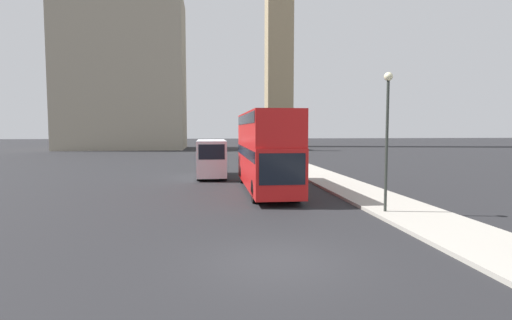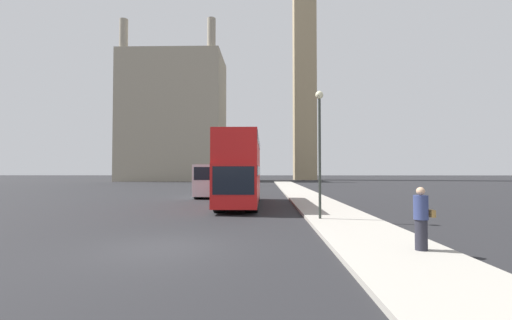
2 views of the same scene
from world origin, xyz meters
The scene contains 9 objects.
ground_plane centered at (0.00, 0.00, 0.00)m, with size 300.00×300.00×0.00m, color black.
sidewalk_strip centered at (6.62, 0.00, 0.07)m, with size 3.24×120.00×0.15m.
clock_tower centered at (12.98, 73.69, 36.52)m, with size 5.76×5.93×71.29m.
building_block_distant centered at (-17.23, 66.22, 14.06)m, with size 21.81×14.45×34.13m.
red_double_decker_bus centered at (1.49, 12.40, 2.54)m, with size 2.46×10.60×4.56m.
white_van centered at (-1.62, 19.61, 1.50)m, with size 2.12×6.11×2.79m.
pedestrian centered at (7.34, -0.73, 1.01)m, with size 0.54×0.38×1.71m.
street_lamp centered at (5.58, 5.35, 3.95)m, with size 0.36×0.36×5.79m.
parked_sedan centered at (-2.05, 41.17, 0.72)m, with size 1.73×4.50×1.61m.
Camera 2 is at (3.06, -10.20, 2.32)m, focal length 24.00 mm.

